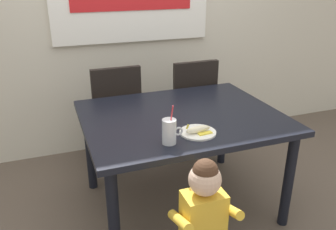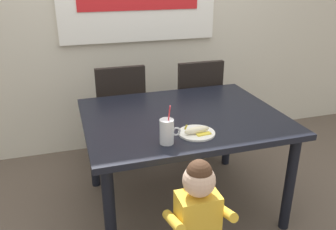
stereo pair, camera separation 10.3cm
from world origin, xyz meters
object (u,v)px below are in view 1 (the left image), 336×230
milk_cup (169,133)px  dining_chair_right (190,102)px  dining_chair_left (115,110)px  peeled_banana (198,130)px  snack_plate (198,132)px  dining_table (182,126)px  toddler_standing (203,212)px

milk_cup → dining_chair_right: bearing=60.9°
dining_chair_left → dining_chair_right: size_ratio=1.00×
peeled_banana → dining_chair_left: bearing=104.8°
dining_chair_right → peeled_banana: 1.18m
dining_chair_right → milk_cup: bearing=60.9°
dining_chair_right → snack_plate: 1.16m
dining_chair_left → milk_cup: 1.20m
dining_chair_right → milk_cup: size_ratio=3.86×
snack_plate → dining_chair_right: bearing=68.7°
dining_chair_right → snack_plate: bearing=68.7°
dining_table → dining_chair_right: (0.39, 0.75, -0.13)m
toddler_standing → milk_cup: bearing=97.9°
milk_cup → toddler_standing: bearing=-82.1°
toddler_standing → snack_plate: (0.16, 0.44, 0.24)m
snack_plate → dining_table: bearing=86.0°
dining_chair_left → toddler_standing: 1.55m
dining_chair_right → snack_plate: dining_chair_right is taller
dining_chair_left → peeled_banana: (0.29, -1.12, 0.25)m
toddler_standing → dining_chair_right: bearing=69.1°
milk_cup → peeled_banana: bearing=13.7°
dining_chair_left → dining_chair_right: same height
dining_chair_right → snack_plate: size_ratio=4.17×
toddler_standing → milk_cup: size_ratio=3.37×
toddler_standing → milk_cup: milk_cup is taller
peeled_banana → milk_cup: bearing=-166.3°
toddler_standing → milk_cup: (-0.05, 0.38, 0.30)m
dining_table → toddler_standing: (-0.18, -0.76, -0.14)m
dining_table → milk_cup: 0.47m
dining_chair_right → milk_cup: 1.32m
dining_chair_right → peeled_banana: dining_chair_right is taller
snack_plate → peeled_banana: bearing=-102.3°
dining_chair_right → peeled_banana: size_ratio=5.53×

